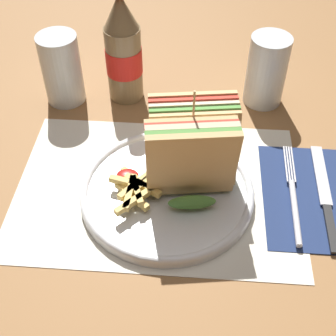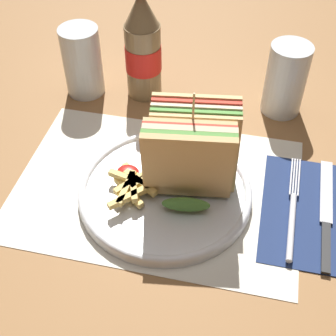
{
  "view_description": "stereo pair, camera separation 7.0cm",
  "coord_description": "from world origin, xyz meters",
  "px_view_note": "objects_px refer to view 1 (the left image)",
  "views": [
    {
      "loc": [
        0.03,
        -0.47,
        0.54
      ],
      "look_at": [
        -0.01,
        0.01,
        0.04
      ],
      "focal_mm": 50.0,
      "sensor_mm": 36.0,
      "label": 1
    },
    {
      "loc": [
        0.1,
        -0.46,
        0.54
      ],
      "look_at": [
        -0.01,
        0.01,
        0.04
      ],
      "focal_mm": 50.0,
      "sensor_mm": 36.0,
      "label": 2
    }
  ],
  "objects_px": {
    "knife": "(325,196)",
    "fork": "(294,201)",
    "glass_near": "(266,75)",
    "club_sandwich": "(192,150)",
    "plate_main": "(167,191)",
    "coke_bottle_near": "(123,50)",
    "glass_far": "(62,73)"
  },
  "relations": [
    {
      "from": "club_sandwich",
      "to": "fork",
      "type": "relative_size",
      "value": 0.83
    },
    {
      "from": "plate_main",
      "to": "glass_near",
      "type": "distance_m",
      "value": 0.3
    },
    {
      "from": "knife",
      "to": "coke_bottle_near",
      "type": "xyz_separation_m",
      "value": [
        -0.33,
        0.24,
        0.09
      ]
    },
    {
      "from": "fork",
      "to": "coke_bottle_near",
      "type": "height_order",
      "value": "coke_bottle_near"
    },
    {
      "from": "club_sandwich",
      "to": "knife",
      "type": "distance_m",
      "value": 0.22
    },
    {
      "from": "plate_main",
      "to": "glass_near",
      "type": "xyz_separation_m",
      "value": [
        0.16,
        0.25,
        0.05
      ]
    },
    {
      "from": "knife",
      "to": "glass_near",
      "type": "height_order",
      "value": "glass_near"
    },
    {
      "from": "fork",
      "to": "coke_bottle_near",
      "type": "xyz_separation_m",
      "value": [
        -0.29,
        0.25,
        0.09
      ]
    },
    {
      "from": "plate_main",
      "to": "knife",
      "type": "xyz_separation_m",
      "value": [
        0.24,
        0.01,
        -0.0
      ]
    },
    {
      "from": "knife",
      "to": "glass_far",
      "type": "xyz_separation_m",
      "value": [
        -0.44,
        0.22,
        0.05
      ]
    },
    {
      "from": "glass_far",
      "to": "coke_bottle_near",
      "type": "bearing_deg",
      "value": 9.67
    },
    {
      "from": "coke_bottle_near",
      "to": "glass_far",
      "type": "xyz_separation_m",
      "value": [
        -0.11,
        -0.02,
        -0.04
      ]
    },
    {
      "from": "plate_main",
      "to": "knife",
      "type": "relative_size",
      "value": 1.23
    },
    {
      "from": "glass_far",
      "to": "glass_near",
      "type": "bearing_deg",
      "value": 3.52
    },
    {
      "from": "fork",
      "to": "knife",
      "type": "height_order",
      "value": "fork"
    },
    {
      "from": "plate_main",
      "to": "glass_near",
      "type": "bearing_deg",
      "value": 57.69
    },
    {
      "from": "fork",
      "to": "glass_far",
      "type": "relative_size",
      "value": 1.53
    },
    {
      "from": "club_sandwich",
      "to": "plate_main",
      "type": "bearing_deg",
      "value": -151.61
    },
    {
      "from": "plate_main",
      "to": "glass_far",
      "type": "relative_size",
      "value": 2.01
    },
    {
      "from": "club_sandwich",
      "to": "fork",
      "type": "distance_m",
      "value": 0.17
    },
    {
      "from": "coke_bottle_near",
      "to": "glass_far",
      "type": "distance_m",
      "value": 0.12
    },
    {
      "from": "glass_near",
      "to": "glass_far",
      "type": "xyz_separation_m",
      "value": [
        -0.37,
        -0.02,
        0.0
      ]
    },
    {
      "from": "knife",
      "to": "fork",
      "type": "bearing_deg",
      "value": -159.78
    },
    {
      "from": "club_sandwich",
      "to": "glass_far",
      "type": "distance_m",
      "value": 0.32
    },
    {
      "from": "plate_main",
      "to": "glass_far",
      "type": "xyz_separation_m",
      "value": [
        -0.21,
        0.23,
        0.05
      ]
    },
    {
      "from": "glass_far",
      "to": "club_sandwich",
      "type": "bearing_deg",
      "value": -41.17
    },
    {
      "from": "knife",
      "to": "glass_far",
      "type": "distance_m",
      "value": 0.5
    },
    {
      "from": "plate_main",
      "to": "fork",
      "type": "xyz_separation_m",
      "value": [
        0.19,
        -0.0,
        -0.0
      ]
    },
    {
      "from": "plate_main",
      "to": "coke_bottle_near",
      "type": "distance_m",
      "value": 0.28
    },
    {
      "from": "glass_near",
      "to": "fork",
      "type": "bearing_deg",
      "value": -83.23
    },
    {
      "from": "fork",
      "to": "glass_far",
      "type": "bearing_deg",
      "value": 150.73
    },
    {
      "from": "glass_near",
      "to": "club_sandwich",
      "type": "bearing_deg",
      "value": -118.18
    }
  ]
}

